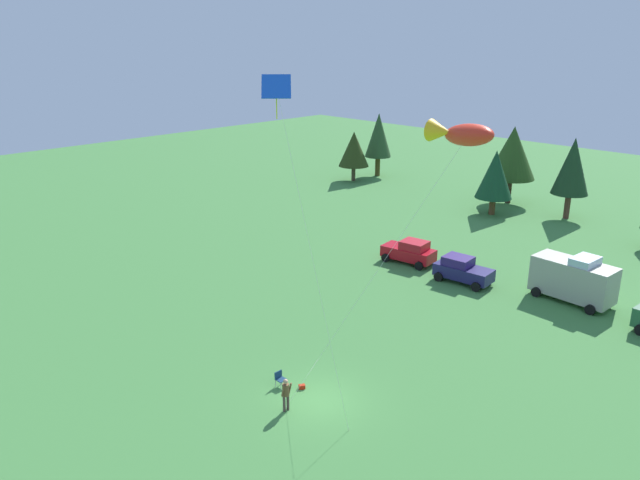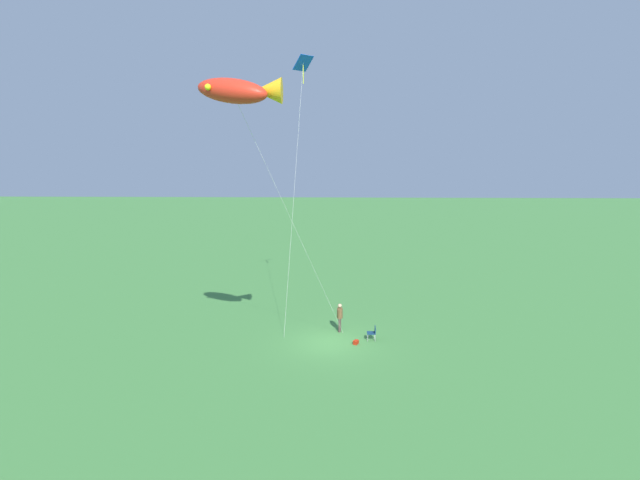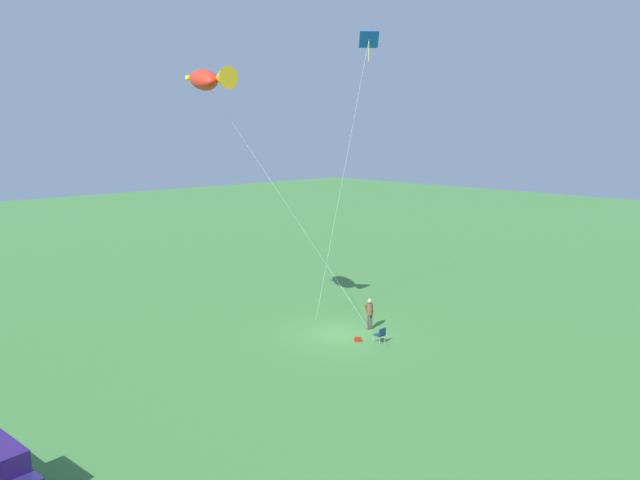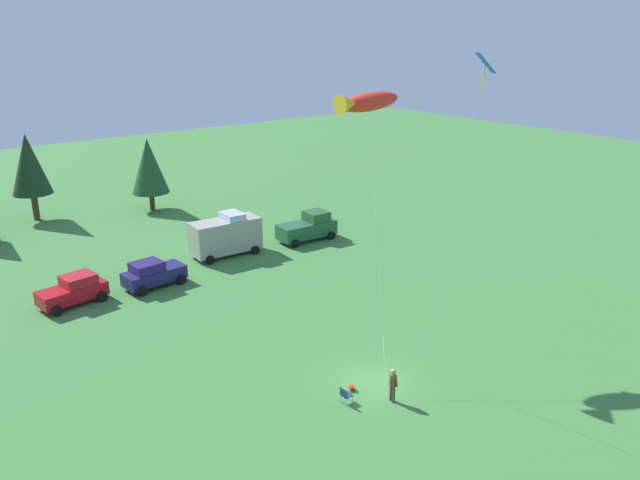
{
  "view_description": "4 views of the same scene",
  "coord_description": "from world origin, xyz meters",
  "px_view_note": "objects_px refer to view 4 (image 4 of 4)",
  "views": [
    {
      "loc": [
        19.16,
        -19.14,
        17.61
      ],
      "look_at": [
        -2.9,
        2.9,
        7.15
      ],
      "focal_mm": 35.0,
      "sensor_mm": 36.0,
      "label": 1
    },
    {
      "loc": [
        -0.14,
        26.59,
        10.99
      ],
      "look_at": [
        0.56,
        -0.15,
        5.9
      ],
      "focal_mm": 28.0,
      "sensor_mm": 36.0,
      "label": 2
    },
    {
      "loc": [
        -22.37,
        22.88,
        10.78
      ],
      "look_at": [
        0.35,
        1.1,
        5.22
      ],
      "focal_mm": 35.0,
      "sensor_mm": 36.0,
      "label": 3
    },
    {
      "loc": [
        -19.28,
        -19.87,
        17.06
      ],
      "look_at": [
        -2.74,
        1.08,
        7.89
      ],
      "focal_mm": 35.0,
      "sensor_mm": 36.0,
      "label": 4
    }
  ],
  "objects_px": {
    "van_motorhome_grey": "(226,235)",
    "kite_large_fish": "(364,102)",
    "car_red_sedan": "(74,290)",
    "kite_diamond_blue": "(483,75)",
    "folding_chair": "(345,394)",
    "car_navy_hatch": "(153,274)",
    "backpack_on_grass": "(352,388)",
    "person_kite_flyer": "(393,383)",
    "truck_green_flatbed": "(308,227)"
  },
  "relations": [
    {
      "from": "van_motorhome_grey",
      "to": "kite_large_fish",
      "type": "height_order",
      "value": "kite_large_fish"
    },
    {
      "from": "car_red_sedan",
      "to": "kite_diamond_blue",
      "type": "distance_m",
      "value": 28.85
    },
    {
      "from": "folding_chair",
      "to": "van_motorhome_grey",
      "type": "relative_size",
      "value": 0.15
    },
    {
      "from": "car_navy_hatch",
      "to": "kite_diamond_blue",
      "type": "relative_size",
      "value": 0.27
    },
    {
      "from": "backpack_on_grass",
      "to": "car_navy_hatch",
      "type": "height_order",
      "value": "car_navy_hatch"
    },
    {
      "from": "person_kite_flyer",
      "to": "kite_large_fish",
      "type": "distance_m",
      "value": 14.74
    },
    {
      "from": "car_navy_hatch",
      "to": "van_motorhome_grey",
      "type": "height_order",
      "value": "van_motorhome_grey"
    },
    {
      "from": "backpack_on_grass",
      "to": "kite_diamond_blue",
      "type": "relative_size",
      "value": 0.02
    },
    {
      "from": "backpack_on_grass",
      "to": "car_navy_hatch",
      "type": "distance_m",
      "value": 18.5
    },
    {
      "from": "kite_large_fish",
      "to": "van_motorhome_grey",
      "type": "bearing_deg",
      "value": 90.58
    },
    {
      "from": "car_navy_hatch",
      "to": "truck_green_flatbed",
      "type": "height_order",
      "value": "truck_green_flatbed"
    },
    {
      "from": "folding_chair",
      "to": "backpack_on_grass",
      "type": "xyz_separation_m",
      "value": [
        1.0,
        0.63,
        -0.38
      ]
    },
    {
      "from": "folding_chair",
      "to": "backpack_on_grass",
      "type": "distance_m",
      "value": 1.24
    },
    {
      "from": "backpack_on_grass",
      "to": "kite_diamond_blue",
      "type": "distance_m",
      "value": 15.91
    },
    {
      "from": "car_red_sedan",
      "to": "kite_large_fish",
      "type": "height_order",
      "value": "kite_large_fish"
    },
    {
      "from": "folding_chair",
      "to": "kite_diamond_blue",
      "type": "relative_size",
      "value": 0.05
    },
    {
      "from": "kite_large_fish",
      "to": "folding_chair",
      "type": "bearing_deg",
      "value": -136.19
    },
    {
      "from": "folding_chair",
      "to": "car_red_sedan",
      "type": "height_order",
      "value": "car_red_sedan"
    },
    {
      "from": "person_kite_flyer",
      "to": "car_navy_hatch",
      "type": "relative_size",
      "value": 0.4
    },
    {
      "from": "car_red_sedan",
      "to": "kite_diamond_blue",
      "type": "relative_size",
      "value": 0.27
    },
    {
      "from": "folding_chair",
      "to": "backpack_on_grass",
      "type": "relative_size",
      "value": 2.56
    },
    {
      "from": "van_motorhome_grey",
      "to": "kite_diamond_blue",
      "type": "height_order",
      "value": "kite_diamond_blue"
    },
    {
      "from": "car_navy_hatch",
      "to": "van_motorhome_grey",
      "type": "distance_m",
      "value": 7.63
    },
    {
      "from": "kite_large_fish",
      "to": "kite_diamond_blue",
      "type": "distance_m",
      "value": 9.61
    },
    {
      "from": "kite_large_fish",
      "to": "kite_diamond_blue",
      "type": "xyz_separation_m",
      "value": [
        -2.01,
        -9.18,
        2.02
      ]
    },
    {
      "from": "person_kite_flyer",
      "to": "kite_large_fish",
      "type": "xyz_separation_m",
      "value": [
        4.26,
        7.16,
        12.17
      ]
    },
    {
      "from": "folding_chair",
      "to": "van_motorhome_grey",
      "type": "height_order",
      "value": "van_motorhome_grey"
    },
    {
      "from": "kite_diamond_blue",
      "to": "van_motorhome_grey",
      "type": "bearing_deg",
      "value": 85.7
    },
    {
      "from": "backpack_on_grass",
      "to": "kite_diamond_blue",
      "type": "xyz_separation_m",
      "value": [
        3.13,
        -3.92,
        15.1
      ]
    },
    {
      "from": "folding_chair",
      "to": "kite_diamond_blue",
      "type": "distance_m",
      "value": 15.64
    },
    {
      "from": "backpack_on_grass",
      "to": "van_motorhome_grey",
      "type": "xyz_separation_m",
      "value": [
        4.99,
        20.76,
        1.53
      ]
    },
    {
      "from": "van_motorhome_grey",
      "to": "kite_large_fish",
      "type": "xyz_separation_m",
      "value": [
        0.16,
        -15.5,
        11.55
      ]
    },
    {
      "from": "car_navy_hatch",
      "to": "kite_large_fish",
      "type": "relative_size",
      "value": 0.31
    },
    {
      "from": "kite_large_fish",
      "to": "truck_green_flatbed",
      "type": "bearing_deg",
      "value": 63.77
    },
    {
      "from": "person_kite_flyer",
      "to": "kite_diamond_blue",
      "type": "bearing_deg",
      "value": -33.38
    },
    {
      "from": "person_kite_flyer",
      "to": "kite_large_fish",
      "type": "height_order",
      "value": "kite_large_fish"
    },
    {
      "from": "person_kite_flyer",
      "to": "car_red_sedan",
      "type": "distance_m",
      "value": 22.34
    },
    {
      "from": "van_motorhome_grey",
      "to": "kite_diamond_blue",
      "type": "xyz_separation_m",
      "value": [
        -1.85,
        -24.68,
        13.56
      ]
    },
    {
      "from": "car_navy_hatch",
      "to": "kite_diamond_blue",
      "type": "distance_m",
      "value": 26.98
    },
    {
      "from": "folding_chair",
      "to": "kite_large_fish",
      "type": "bearing_deg",
      "value": 44.67
    },
    {
      "from": "truck_green_flatbed",
      "to": "kite_diamond_blue",
      "type": "xyz_separation_m",
      "value": [
        -9.12,
        -23.61,
        14.11
      ]
    },
    {
      "from": "person_kite_flyer",
      "to": "folding_chair",
      "type": "relative_size",
      "value": 2.12
    },
    {
      "from": "kite_diamond_blue",
      "to": "backpack_on_grass",
      "type": "bearing_deg",
      "value": 128.63
    },
    {
      "from": "truck_green_flatbed",
      "to": "kite_large_fish",
      "type": "xyz_separation_m",
      "value": [
        -7.11,
        -14.42,
        12.09
      ]
    },
    {
      "from": "van_motorhome_grey",
      "to": "truck_green_flatbed",
      "type": "xyz_separation_m",
      "value": [
        7.26,
        -1.08,
        -0.54
      ]
    },
    {
      "from": "backpack_on_grass",
      "to": "kite_diamond_blue",
      "type": "height_order",
      "value": "kite_diamond_blue"
    },
    {
      "from": "car_red_sedan",
      "to": "kite_large_fish",
      "type": "relative_size",
      "value": 0.32
    },
    {
      "from": "backpack_on_grass",
      "to": "car_navy_hatch",
      "type": "relative_size",
      "value": 0.07
    },
    {
      "from": "backpack_on_grass",
      "to": "truck_green_flatbed",
      "type": "relative_size",
      "value": 0.06
    },
    {
      "from": "truck_green_flatbed",
      "to": "kite_diamond_blue",
      "type": "distance_m",
      "value": 28.97
    }
  ]
}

